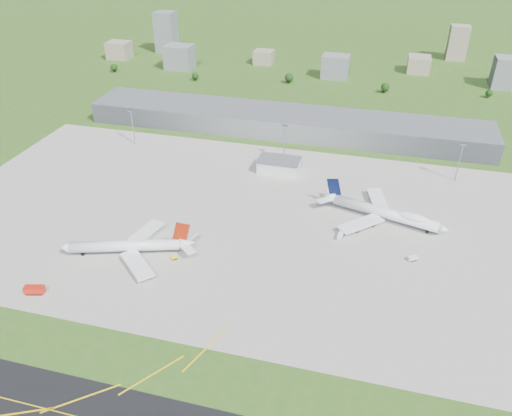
% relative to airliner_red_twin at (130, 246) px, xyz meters
% --- Properties ---
extents(ground, '(1400.00, 1400.00, 0.00)m').
position_rel_airliner_red_twin_xyz_m(ground, '(41.98, 156.05, -4.84)').
color(ground, '#31551A').
rests_on(ground, ground).
extents(apron, '(360.00, 190.00, 0.08)m').
position_rel_airliner_red_twin_xyz_m(apron, '(51.98, 46.05, -4.80)').
color(apron, '#9B998D').
rests_on(apron, ground).
extents(terminal, '(300.00, 42.00, 15.00)m').
position_rel_airliner_red_twin_xyz_m(terminal, '(41.98, 171.05, 2.66)').
color(terminal, slate).
rests_on(terminal, ground).
extents(ops_building, '(26.00, 16.00, 8.00)m').
position_rel_airliner_red_twin_xyz_m(ops_building, '(51.98, 106.05, -0.84)').
color(ops_building, silver).
rests_on(ops_building, ground).
extents(mast_west, '(3.50, 2.00, 25.90)m').
position_rel_airliner_red_twin_xyz_m(mast_west, '(-58.02, 121.05, 12.87)').
color(mast_west, gray).
rests_on(mast_west, ground).
extents(mast_center, '(3.50, 2.00, 25.90)m').
position_rel_airliner_red_twin_xyz_m(mast_center, '(51.98, 121.05, 12.87)').
color(mast_center, gray).
rests_on(mast_center, ground).
extents(mast_east, '(3.50, 2.00, 25.90)m').
position_rel_airliner_red_twin_xyz_m(mast_east, '(161.98, 121.05, 12.87)').
color(mast_east, gray).
rests_on(mast_east, ground).
extents(airliner_red_twin, '(64.62, 49.22, 18.18)m').
position_rel_airliner_red_twin_xyz_m(airliner_red_twin, '(0.00, 0.00, 0.00)').
color(airliner_red_twin, white).
rests_on(airliner_red_twin, ground).
extents(airliner_blue_quad, '(69.66, 53.60, 18.51)m').
position_rel_airliner_red_twin_xyz_m(airliner_blue_quad, '(120.75, 63.03, 0.30)').
color(airliner_blue_quad, white).
rests_on(airliner_blue_quad, ground).
extents(fire_truck, '(9.28, 5.41, 3.84)m').
position_rel_airliner_red_twin_xyz_m(fire_truck, '(-28.26, -37.72, -2.93)').
color(fire_truck, red).
rests_on(fire_truck, ground).
extents(tug_yellow, '(3.72, 3.62, 1.67)m').
position_rel_airliner_red_twin_xyz_m(tug_yellow, '(22.61, 1.56, -3.96)').
color(tug_yellow, yellow).
rests_on(tug_yellow, ground).
extents(van_white_near, '(3.13, 5.85, 2.82)m').
position_rel_airliner_red_twin_xyz_m(van_white_near, '(99.51, 40.11, -3.43)').
color(van_white_near, white).
rests_on(van_white_near, ground).
extents(van_white_far, '(5.11, 4.46, 2.44)m').
position_rel_airliner_red_twin_xyz_m(van_white_far, '(135.80, 30.32, -3.61)').
color(van_white_far, silver).
rests_on(van_white_far, ground).
extents(bldg_far_w, '(24.00, 20.00, 18.00)m').
position_rel_airliner_red_twin_xyz_m(bldg_far_w, '(-178.02, 326.05, 4.16)').
color(bldg_far_w, gray).
rests_on(bldg_far_w, ground).
extents(bldg_w, '(28.00, 22.00, 24.00)m').
position_rel_airliner_red_twin_xyz_m(bldg_w, '(-98.02, 306.05, 7.16)').
color(bldg_w, slate).
rests_on(bldg_w, ground).
extents(bldg_cw, '(20.00, 18.00, 14.00)m').
position_rel_airliner_red_twin_xyz_m(bldg_cw, '(-18.02, 346.05, 2.16)').
color(bldg_cw, gray).
rests_on(bldg_cw, ground).
extents(bldg_c, '(26.00, 20.00, 22.00)m').
position_rel_airliner_red_twin_xyz_m(bldg_c, '(61.98, 316.05, 6.16)').
color(bldg_c, slate).
rests_on(bldg_c, ground).
extents(bldg_ce, '(22.00, 24.00, 16.00)m').
position_rel_airliner_red_twin_xyz_m(bldg_ce, '(141.98, 356.05, 3.16)').
color(bldg_ce, gray).
rests_on(bldg_ce, ground).
extents(bldg_e, '(30.00, 22.00, 28.00)m').
position_rel_airliner_red_twin_xyz_m(bldg_e, '(221.98, 326.05, 9.16)').
color(bldg_e, slate).
rests_on(bldg_e, ground).
extents(bldg_tall_w, '(22.00, 20.00, 44.00)m').
position_rel_airliner_red_twin_xyz_m(bldg_tall_w, '(-138.02, 366.05, 17.16)').
color(bldg_tall_w, slate).
rests_on(bldg_tall_w, ground).
extents(bldg_tall_e, '(20.00, 18.00, 36.00)m').
position_rel_airliner_red_twin_xyz_m(bldg_tall_e, '(181.98, 416.05, 13.16)').
color(bldg_tall_e, gray).
rests_on(bldg_tall_e, ground).
extents(tree_far_w, '(7.20, 7.20, 8.80)m').
position_rel_airliner_red_twin_xyz_m(tree_far_w, '(-158.02, 276.05, 0.34)').
color(tree_far_w, '#382314').
rests_on(tree_far_w, ground).
extents(tree_w, '(6.75, 6.75, 8.25)m').
position_rel_airliner_red_twin_xyz_m(tree_w, '(-68.02, 271.05, 0.02)').
color(tree_w, '#382314').
rests_on(tree_w, ground).
extents(tree_c, '(8.10, 8.10, 9.90)m').
position_rel_airliner_red_twin_xyz_m(tree_c, '(21.98, 286.05, 1.00)').
color(tree_c, '#382314').
rests_on(tree_c, ground).
extents(tree_e, '(7.65, 7.65, 9.35)m').
position_rel_airliner_red_twin_xyz_m(tree_e, '(111.98, 281.05, 0.67)').
color(tree_e, '#382314').
rests_on(tree_e, ground).
extents(tree_far_e, '(6.30, 6.30, 7.70)m').
position_rel_airliner_red_twin_xyz_m(tree_far_e, '(201.98, 291.05, -0.31)').
color(tree_far_e, '#382314').
rests_on(tree_far_e, ground).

